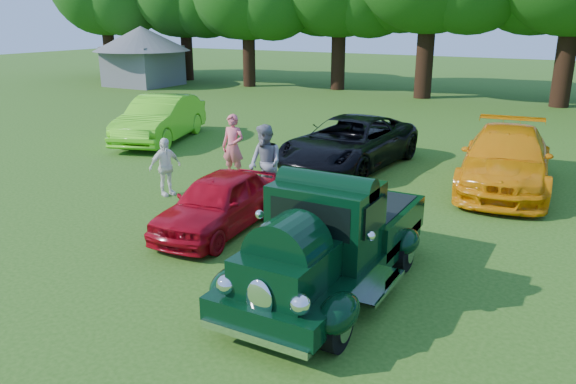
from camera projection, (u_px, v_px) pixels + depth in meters
The scene contains 10 objects.
ground at pixel (247, 268), 10.56m from camera, with size 120.00×120.00×0.00m, color #264F12.
hero_pickup at pixel (331, 243), 9.54m from camera, with size 2.34×5.02×1.96m.
red_convertible at pixel (219, 202), 12.27m from camera, with size 1.52×3.77×1.28m, color #A60714.
back_car_lime at pixel (160, 119), 21.04m from camera, with size 1.79×5.14×1.69m, color #5BD61C.
back_car_black at pixel (349, 143), 17.35m from camera, with size 2.60×5.64×1.57m, color black.
back_car_orange at pixel (506, 159), 15.28m from camera, with size 2.27×5.59×1.62m, color orange.
spectator_pink at pixel (233, 147), 16.16m from camera, with size 0.68×0.45×1.87m, color #E85F6C.
spectator_grey at pixel (265, 164), 14.11m from camera, with size 0.96×0.75×1.97m, color gray.
spectator_white at pixel (165, 167), 14.65m from camera, with size 0.90×0.38×1.54m, color white.
gazebo at pixel (142, 49), 37.55m from camera, with size 6.40×6.40×3.90m.
Camera 1 is at (5.37, -8.05, 4.54)m, focal length 35.00 mm.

